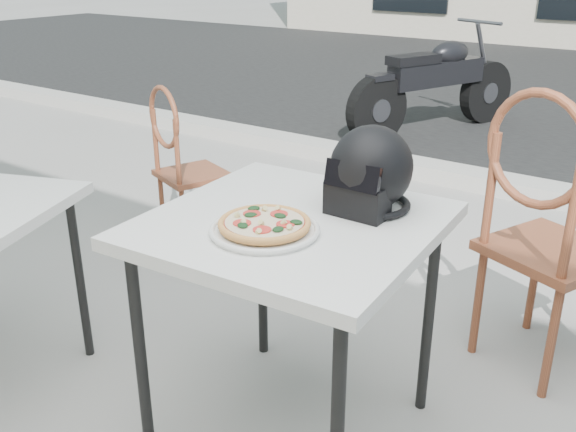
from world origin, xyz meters
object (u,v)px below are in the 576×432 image
Objects in this scene: motorcycle at (436,85)px; pizza at (265,223)px; plate at (265,230)px; cafe_chair_main at (544,222)px; cafe_table_main at (292,240)px; helmet at (370,173)px; cafe_chair_side at (181,157)px.

pizza is at bearing -51.86° from motorcycle.
cafe_chair_main reaches higher than plate.
cafe_chair_main is (0.56, 0.86, -0.10)m from cafe_table_main.
plate is 0.02m from pizza.
plate is 1.25× the size of helmet.
pizza reaches higher than cafe_table_main.
cafe_chair_side is (-1.44, 0.98, -0.22)m from cafe_table_main.
cafe_chair_side is (-1.60, 0.76, -0.42)m from helmet.
motorcycle is at bearing 106.21° from plate.
cafe_table_main is at bearing 166.26° from cafe_chair_side.
helmet is (0.16, 0.35, 0.11)m from plate.
cafe_chair_side reaches higher than pizza.
cafe_chair_main reaches higher than helmet.
helmet reaches higher than cafe_table_main.
plate is 0.30× the size of cafe_chair_main.
motorcycle is (-1.26, 4.33, -0.41)m from pizza.
motorcycle reaches higher than plate.
cafe_chair_main is (0.41, 0.65, -0.29)m from helmet.
pizza is 1.02× the size of helmet.
cafe_chair_side is at bearing -71.29° from motorcycle.
cafe_chair_main reaches higher than pizza.
cafe_chair_main is 3.81m from motorcycle.
motorcycle is at bearing 106.76° from cafe_table_main.
helmet is 0.30× the size of cafe_chair_side.
cafe_table_main is at bearing -124.93° from helmet.
cafe_table_main is 0.98× the size of cafe_chair_side.
helmet reaches higher than pizza.
helmet is at bearing 174.83° from cafe_chair_side.
helmet is at bearing 66.17° from pizza.
cafe_table_main is at bearing -51.31° from motorcycle.
helmet is 0.24× the size of cafe_chair_main.
cafe_chair_side is 3.22m from motorcycle.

